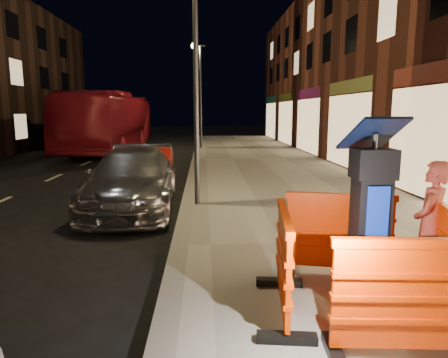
{
  "coord_description": "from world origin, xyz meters",
  "views": [
    {
      "loc": [
        0.43,
        -6.47,
        2.38
      ],
      "look_at": [
        0.8,
        1.0,
        1.1
      ],
      "focal_mm": 32.0,
      "sensor_mm": 36.0,
      "label": 1
    }
  ],
  "objects_px": {
    "bus_doubledecker": "(112,151)",
    "parking_kiosk": "(370,222)",
    "barrier_kerbside": "(284,262)",
    "barrier_front": "(410,300)",
    "car_silver": "(134,208)",
    "car_red": "(154,182)",
    "barrier_back": "(339,235)",
    "man": "(430,226)"
  },
  "relations": [
    {
      "from": "car_silver",
      "to": "bus_doubledecker",
      "type": "bearing_deg",
      "value": 102.54
    },
    {
      "from": "barrier_back",
      "to": "barrier_kerbside",
      "type": "distance_m",
      "value": 1.34
    },
    {
      "from": "barrier_back",
      "to": "man",
      "type": "height_order",
      "value": "man"
    },
    {
      "from": "car_silver",
      "to": "car_red",
      "type": "xyz_separation_m",
      "value": [
        0.04,
        3.63,
        0.0
      ]
    },
    {
      "from": "car_red",
      "to": "bus_doubledecker",
      "type": "bearing_deg",
      "value": 107.21
    },
    {
      "from": "barrier_back",
      "to": "car_red",
      "type": "distance_m",
      "value": 9.03
    },
    {
      "from": "parking_kiosk",
      "to": "car_silver",
      "type": "relative_size",
      "value": 0.41
    },
    {
      "from": "bus_doubledecker",
      "to": "barrier_front",
      "type": "bearing_deg",
      "value": -69.66
    },
    {
      "from": "parking_kiosk",
      "to": "car_red",
      "type": "bearing_deg",
      "value": 120.31
    },
    {
      "from": "barrier_kerbside",
      "to": "bus_doubledecker",
      "type": "height_order",
      "value": "bus_doubledecker"
    },
    {
      "from": "parking_kiosk",
      "to": "barrier_kerbside",
      "type": "distance_m",
      "value": 1.05
    },
    {
      "from": "car_red",
      "to": "parking_kiosk",
      "type": "bearing_deg",
      "value": -71.26
    },
    {
      "from": "car_silver",
      "to": "car_red",
      "type": "relative_size",
      "value": 1.41
    },
    {
      "from": "barrier_back",
      "to": "bus_doubledecker",
      "type": "bearing_deg",
      "value": 123.41
    },
    {
      "from": "parking_kiosk",
      "to": "bus_doubledecker",
      "type": "height_order",
      "value": "parking_kiosk"
    },
    {
      "from": "parking_kiosk",
      "to": "man",
      "type": "xyz_separation_m",
      "value": [
        0.97,
        0.47,
        -0.2
      ]
    },
    {
      "from": "parking_kiosk",
      "to": "barrier_back",
      "type": "xyz_separation_m",
      "value": [
        0.0,
        0.95,
        -0.45
      ]
    },
    {
      "from": "barrier_kerbside",
      "to": "car_red",
      "type": "bearing_deg",
      "value": 22.99
    },
    {
      "from": "car_red",
      "to": "bus_doubledecker",
      "type": "relative_size",
      "value": 0.29
    },
    {
      "from": "car_red",
      "to": "barrier_back",
      "type": "bearing_deg",
      "value": -69.09
    },
    {
      "from": "barrier_front",
      "to": "car_silver",
      "type": "height_order",
      "value": "barrier_front"
    },
    {
      "from": "barrier_kerbside",
      "to": "car_silver",
      "type": "height_order",
      "value": "barrier_kerbside"
    },
    {
      "from": "barrier_kerbside",
      "to": "man",
      "type": "height_order",
      "value": "man"
    },
    {
      "from": "parking_kiosk",
      "to": "barrier_front",
      "type": "distance_m",
      "value": 1.05
    },
    {
      "from": "barrier_back",
      "to": "car_red",
      "type": "relative_size",
      "value": 0.41
    },
    {
      "from": "man",
      "to": "barrier_kerbside",
      "type": "bearing_deg",
      "value": -32.94
    },
    {
      "from": "barrier_front",
      "to": "bus_doubledecker",
      "type": "distance_m",
      "value": 22.21
    },
    {
      "from": "barrier_kerbside",
      "to": "bus_doubledecker",
      "type": "distance_m",
      "value": 21.01
    },
    {
      "from": "car_silver",
      "to": "bus_doubledecker",
      "type": "distance_m",
      "value": 14.89
    },
    {
      "from": "man",
      "to": "barrier_back",
      "type": "bearing_deg",
      "value": -73.03
    },
    {
      "from": "car_silver",
      "to": "man",
      "type": "distance_m",
      "value": 6.93
    },
    {
      "from": "car_red",
      "to": "barrier_kerbside",
      "type": "bearing_deg",
      "value": -76.57
    },
    {
      "from": "barrier_front",
      "to": "bus_doubledecker",
      "type": "bearing_deg",
      "value": 113.64
    },
    {
      "from": "barrier_kerbside",
      "to": "barrier_front",
      "type": "bearing_deg",
      "value": -127.69
    },
    {
      "from": "bus_doubledecker",
      "to": "parking_kiosk",
      "type": "bearing_deg",
      "value": -68.82
    },
    {
      "from": "barrier_back",
      "to": "man",
      "type": "xyz_separation_m",
      "value": [
        0.97,
        -0.48,
        0.25
      ]
    },
    {
      "from": "barrier_kerbside",
      "to": "car_red",
      "type": "xyz_separation_m",
      "value": [
        -2.59,
        9.22,
        -0.72
      ]
    },
    {
      "from": "barrier_kerbside",
      "to": "parking_kiosk",
      "type": "bearing_deg",
      "value": -82.69
    },
    {
      "from": "car_silver",
      "to": "parking_kiosk",
      "type": "bearing_deg",
      "value": -59.47
    },
    {
      "from": "parking_kiosk",
      "to": "bus_doubledecker",
      "type": "relative_size",
      "value": 0.17
    },
    {
      "from": "barrier_front",
      "to": "car_silver",
      "type": "xyz_separation_m",
      "value": [
        -3.58,
        6.54,
        -0.72
      ]
    },
    {
      "from": "man",
      "to": "barrier_front",
      "type": "bearing_deg",
      "value": 8.97
    }
  ]
}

